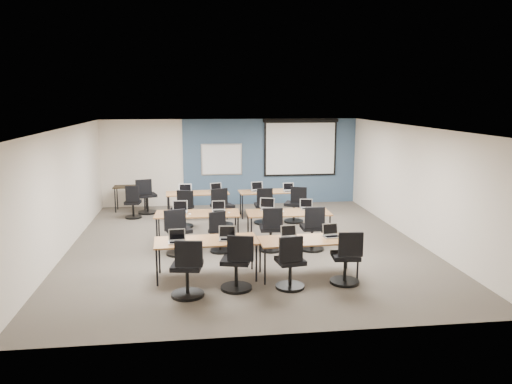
{
  "coord_description": "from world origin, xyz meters",
  "views": [
    {
      "loc": [
        -1.17,
        -11.07,
        3.35
      ],
      "look_at": [
        0.28,
        0.4,
        1.16
      ],
      "focal_mm": 35.0,
      "sensor_mm": 36.0,
      "label": 1
    }
  ],
  "objects": [
    {
      "name": "ceiling",
      "position": [
        0.0,
        0.0,
        2.7
      ],
      "size": [
        8.0,
        9.0,
        0.02
      ],
      "primitive_type": "cube",
      "color": "white",
      "rests_on": "ground"
    },
    {
      "name": "laptop_1",
      "position": [
        -0.57,
        -2.05,
        0.79
      ],
      "size": [
        0.32,
        0.27,
        0.25
      ],
      "rotation": [
        0.0,
        0.0,
        -0.12
      ],
      "color": "#ADADAF",
      "rests_on": "training_table_front_left"
    },
    {
      "name": "task_chair_2",
      "position": [
        0.48,
        -2.81,
        0.41
      ],
      "size": [
        0.52,
        0.52,
        1.0
      ],
      "rotation": [
        0.0,
        0.0,
        0.16
      ],
      "color": "black",
      "rests_on": "floor"
    },
    {
      "name": "laptop_2",
      "position": [
        0.6,
        -2.11,
        0.79
      ],
      "size": [
        0.31,
        0.26,
        0.24
      ],
      "rotation": [
        0.0,
        0.0,
        0.12
      ],
      "color": "#AAA9AD",
      "rests_on": "training_table_front_right"
    },
    {
      "name": "laptop_11",
      "position": [
        1.5,
        2.62,
        0.79
      ],
      "size": [
        0.31,
        0.26,
        0.24
      ],
      "rotation": [
        0.0,
        0.0,
        0.02
      ],
      "color": "#BABABC",
      "rests_on": "training_table_back_right"
    },
    {
      "name": "wall_left",
      "position": [
        -4.0,
        0.0,
        1.35
      ],
      "size": [
        0.04,
        9.0,
        2.7
      ],
      "primitive_type": "cube",
      "color": "beige",
      "rests_on": "ground"
    },
    {
      "name": "mouse_5",
      "position": [
        -0.39,
        0.13,
        0.74
      ],
      "size": [
        0.07,
        0.1,
        0.03
      ],
      "primitive_type": "ellipsoid",
      "rotation": [
        0.0,
        0.0,
        -0.22
      ],
      "color": "white",
      "rests_on": "training_table_mid_left"
    },
    {
      "name": "training_table_back_right",
      "position": [
        0.95,
        2.74,
        0.68
      ],
      "size": [
        1.71,
        0.71,
        0.73
      ],
      "rotation": [
        0.0,
        0.0,
        0.06
      ],
      "color": "olive",
      "rests_on": "floor"
    },
    {
      "name": "mouse_8",
      "position": [
        -1.3,
        2.53,
        0.74
      ],
      "size": [
        0.07,
        0.11,
        0.04
      ],
      "primitive_type": "ellipsoid",
      "rotation": [
        0.0,
        0.0,
        0.07
      ],
      "color": "white",
      "rests_on": "training_table_back_left"
    },
    {
      "name": "mouse_6",
      "position": [
        0.87,
        0.1,
        0.74
      ],
      "size": [
        0.07,
        0.1,
        0.04
      ],
      "primitive_type": "ellipsoid",
      "rotation": [
        0.0,
        0.0,
        0.03
      ],
      "color": "white",
      "rests_on": "training_table_mid_right"
    },
    {
      "name": "mouse_10",
      "position": [
        0.74,
        2.5,
        0.74
      ],
      "size": [
        0.07,
        0.1,
        0.03
      ],
      "primitive_type": "ellipsoid",
      "rotation": [
        0.0,
        0.0,
        0.09
      ],
      "color": "white",
      "rests_on": "training_table_back_right"
    },
    {
      "name": "snack_bowl",
      "position": [
        -0.43,
        -2.41,
        0.76
      ],
      "size": [
        0.29,
        0.29,
        0.05
      ],
      "primitive_type": "imported",
      "rotation": [
        0.0,
        0.0,
        -0.39
      ],
      "color": "brown",
      "rests_on": "training_table_front_left"
    },
    {
      "name": "training_table_mid_right",
      "position": [
        0.99,
        0.07,
        0.69
      ],
      "size": [
        1.94,
        0.81,
        0.73
      ],
      "rotation": [
        0.0,
        0.0,
        -0.02
      ],
      "color": "olive",
      "rests_on": "floor"
    },
    {
      "name": "spare_chair_a",
      "position": [
        -2.56,
        3.49,
        0.43
      ],
      "size": [
        0.58,
        0.57,
        1.04
      ],
      "rotation": [
        0.0,
        0.0,
        0.3
      ],
      "color": "black",
      "rests_on": "floor"
    },
    {
      "name": "laptop_5",
      "position": [
        -0.61,
        0.35,
        0.79
      ],
      "size": [
        0.31,
        0.27,
        0.24
      ],
      "rotation": [
        0.0,
        0.0,
        -0.03
      ],
      "color": "#B6B6B7",
      "rests_on": "training_table_mid_left"
    },
    {
      "name": "floor",
      "position": [
        0.0,
        0.0,
        0.0
      ],
      "size": [
        8.0,
        9.0,
        0.02
      ],
      "primitive_type": "cube",
      "color": "#6B6354",
      "rests_on": "ground"
    },
    {
      "name": "laptop_7",
      "position": [
        1.49,
        0.32,
        0.79
      ],
      "size": [
        0.3,
        0.26,
        0.23
      ],
      "rotation": [
        0.0,
        0.0,
        -0.16
      ],
      "color": "beige",
      "rests_on": "training_table_mid_right"
    },
    {
      "name": "laptop_0",
      "position": [
        -1.51,
        -2.12,
        0.79
      ],
      "size": [
        0.31,
        0.26,
        0.24
      ],
      "rotation": [
        0.0,
        0.0,
        0.07
      ],
      "color": "silver",
      "rests_on": "training_table_front_left"
    },
    {
      "name": "training_table_front_left",
      "position": [
        -0.97,
        -2.03,
        0.69
      ],
      "size": [
        1.92,
        0.8,
        0.73
      ],
      "rotation": [
        0.0,
        0.0,
        0.04
      ],
      "color": "olive",
      "rests_on": "floor"
    },
    {
      "name": "task_chair_0",
      "position": [
        -1.32,
        -2.96,
        0.43
      ],
      "size": [
        0.57,
        0.57,
        1.04
      ],
      "rotation": [
        0.0,
        0.0,
        -0.16
      ],
      "color": "black",
      "rests_on": "floor"
    },
    {
      "name": "wall_front",
      "position": [
        0.0,
        -4.5,
        1.35
      ],
      "size": [
        8.0,
        0.04,
        2.7
      ],
      "primitive_type": "cube",
      "color": "beige",
      "rests_on": "ground"
    },
    {
      "name": "laptop_4",
      "position": [
        -1.51,
        0.35,
        0.79
      ],
      "size": [
        0.35,
        0.29,
        0.26
      ],
      "rotation": [
        0.0,
        0.0,
        -0.06
      ],
      "color": "#B5B5B9",
      "rests_on": "training_table_mid_left"
    },
    {
      "name": "task_chair_10",
      "position": [
        0.67,
        1.87,
        0.41
      ],
      "size": [
        0.52,
        0.52,
        1.0
      ],
      "rotation": [
        0.0,
        0.0,
        -0.0
      ],
      "color": "black",
      "rests_on": "floor"
    },
    {
      "name": "task_chair_4",
      "position": [
        -1.54,
        -0.59,
        0.43
      ],
      "size": [
        0.57,
        0.57,
        1.04
      ],
      "rotation": [
        0.0,
        0.0,
        0.27
      ],
      "color": "black",
      "rests_on": "floor"
    },
    {
      "name": "mouse_0",
      "position": [
        -1.19,
        -2.34,
        0.74
      ],
      "size": [
        0.07,
        0.1,
        0.03
      ],
      "primitive_type": "ellipsoid",
      "rotation": [
        0.0,
        0.0,
        0.26
      ],
      "color": "white",
      "rests_on": "training_table_front_left"
    },
    {
      "name": "task_chair_5",
      "position": [
        -0.65,
        -0.52,
        0.39
      ],
      "size": [
        0.48,
        0.46,
        0.95
      ],
      "rotation": [
        0.0,
        0.0,
        0.38
      ],
      "color": "black",
      "rests_on": "floor"
    },
    {
      "name": "training_table_back_left",
      "position": [
        -1.09,
        2.78,
        0.68
      ],
      "size": [
        1.74,
        0.73,
        0.73
      ],
      "rotation": [
        0.0,
        0.0,
        0.05
      ],
      "color": "#A57441",
      "rests_on": "floor"
    },
    {
      "name": "laptop_8",
      "position": [
        -1.42,
        2.63,
        0.8
      ],
      "size": [
        0.35,
        0.3,
        0.27
      ],
      "rotation": [
        0.0,
        0.0,
        -0.01
      ],
      "color": "#B0B0B0",
      "rests_on": "training_table_back_left"
    },
    {
      "name": "laptop_10",
      "position": [
        0.62,
        2.78,
        0.79
      ],
      "size": [
        0.34,
        0.29,
        0.26
      ],
      "rotation": [
        0.0,
        0.0,
        0.2
      ],
      "color": "silver",
      "rests_on": "training_table_back_right"
    },
    {
      "name": "laptop_6",
      "position": [
        0.56,
        0.38,
        0.8
      ],
      "size": [
        0.35,
        0.3,
        0.27
      ],
      "rotation": [
        0.0,
        0.0,
        -0.33
      ],
      "color": "#B6B6B6",
      "rests_on": "training_table_mid_right"
    },
    {
      "name": "utility_table",
      "position": [
        -3.07,
        3.95,
        0.66
      ],
      "size": [
        0.97,
        0.54,
        0.75
      ],
      "rotation": [
        0.0,
        0.0,
        0.02
      ],
      "color": "black",
      "rests_on": "floor"
    },
    {
      "name": "mouse_11",
      "position": [
        1.61,
        2.54,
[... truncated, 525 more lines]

